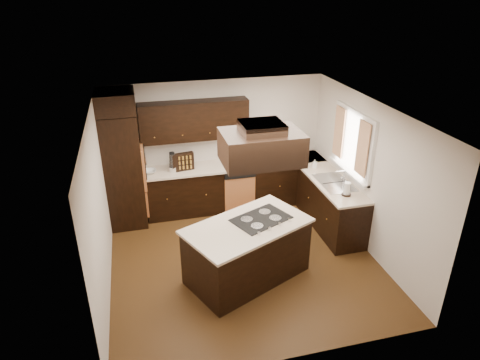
# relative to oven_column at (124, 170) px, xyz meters

# --- Properties ---
(floor) EXTENTS (4.20, 4.20, 0.02)m
(floor) POSITION_rel_oven_column_xyz_m (1.78, -1.71, -1.07)
(floor) COLOR #583717
(floor) RESTS_ON ground
(ceiling) EXTENTS (4.20, 4.20, 0.02)m
(ceiling) POSITION_rel_oven_column_xyz_m (1.78, -1.71, 1.45)
(ceiling) COLOR white
(ceiling) RESTS_ON ground
(wall_back) EXTENTS (4.20, 0.02, 2.50)m
(wall_back) POSITION_rel_oven_column_xyz_m (1.78, 0.40, 0.19)
(wall_back) COLOR beige
(wall_back) RESTS_ON ground
(wall_front) EXTENTS (4.20, 0.02, 2.50)m
(wall_front) POSITION_rel_oven_column_xyz_m (1.78, -3.81, 0.19)
(wall_front) COLOR beige
(wall_front) RESTS_ON ground
(wall_left) EXTENTS (0.02, 4.20, 2.50)m
(wall_left) POSITION_rel_oven_column_xyz_m (-0.33, -1.71, 0.19)
(wall_left) COLOR beige
(wall_left) RESTS_ON ground
(wall_right) EXTENTS (0.02, 4.20, 2.50)m
(wall_right) POSITION_rel_oven_column_xyz_m (3.88, -1.71, 0.19)
(wall_right) COLOR beige
(wall_right) RESTS_ON ground
(oven_column) EXTENTS (0.65, 0.75, 2.12)m
(oven_column) POSITION_rel_oven_column_xyz_m (0.00, 0.00, 0.00)
(oven_column) COLOR black
(oven_column) RESTS_ON floor
(wall_oven_face) EXTENTS (0.05, 0.62, 0.78)m
(wall_oven_face) POSITION_rel_oven_column_xyz_m (0.35, 0.00, 0.06)
(wall_oven_face) COLOR #C2703D
(wall_oven_face) RESTS_ON oven_column
(base_cabinets_back) EXTENTS (2.93, 0.60, 0.88)m
(base_cabinets_back) POSITION_rel_oven_column_xyz_m (1.81, 0.09, -0.62)
(base_cabinets_back) COLOR black
(base_cabinets_back) RESTS_ON floor
(base_cabinets_right) EXTENTS (0.60, 2.40, 0.88)m
(base_cabinets_right) POSITION_rel_oven_column_xyz_m (3.58, -0.80, -0.62)
(base_cabinets_right) COLOR black
(base_cabinets_right) RESTS_ON floor
(countertop_back) EXTENTS (2.93, 0.63, 0.04)m
(countertop_back) POSITION_rel_oven_column_xyz_m (1.81, 0.08, -0.16)
(countertop_back) COLOR beige
(countertop_back) RESTS_ON base_cabinets_back
(countertop_right) EXTENTS (0.63, 2.40, 0.04)m
(countertop_right) POSITION_rel_oven_column_xyz_m (3.56, -0.80, -0.16)
(countertop_right) COLOR beige
(countertop_right) RESTS_ON base_cabinets_right
(upper_cabinets) EXTENTS (2.00, 0.34, 0.72)m
(upper_cabinets) POSITION_rel_oven_column_xyz_m (1.34, 0.23, 0.75)
(upper_cabinets) COLOR black
(upper_cabinets) RESTS_ON wall_back
(dishwasher_front) EXTENTS (0.60, 0.05, 0.72)m
(dishwasher_front) POSITION_rel_oven_column_xyz_m (2.10, -0.20, -0.66)
(dishwasher_front) COLOR #C2703D
(dishwasher_front) RESTS_ON floor
(window_frame) EXTENTS (0.06, 1.32, 1.12)m
(window_frame) POSITION_rel_oven_column_xyz_m (3.85, -1.16, 0.59)
(window_frame) COLOR white
(window_frame) RESTS_ON wall_right
(window_pane) EXTENTS (0.00, 1.20, 1.00)m
(window_pane) POSITION_rel_oven_column_xyz_m (3.87, -1.16, 0.59)
(window_pane) COLOR white
(window_pane) RESTS_ON wall_right
(curtain_left) EXTENTS (0.02, 0.34, 0.90)m
(curtain_left) POSITION_rel_oven_column_xyz_m (3.79, -1.57, 0.64)
(curtain_left) COLOR beige
(curtain_left) RESTS_ON wall_right
(curtain_right) EXTENTS (0.02, 0.34, 0.90)m
(curtain_right) POSITION_rel_oven_column_xyz_m (3.79, -0.74, 0.64)
(curtain_right) COLOR beige
(curtain_right) RESTS_ON wall_right
(sink_rim) EXTENTS (0.52, 0.84, 0.01)m
(sink_rim) POSITION_rel_oven_column_xyz_m (3.58, -1.16, -0.14)
(sink_rim) COLOR silver
(sink_rim) RESTS_ON countertop_right
(island) EXTENTS (1.99, 1.59, 0.88)m
(island) POSITION_rel_oven_column_xyz_m (1.72, -2.14, -0.62)
(island) COLOR black
(island) RESTS_ON floor
(island_top) EXTENTS (2.07, 1.68, 0.04)m
(island_top) POSITION_rel_oven_column_xyz_m (1.72, -2.14, -0.16)
(island_top) COLOR beige
(island_top) RESTS_ON island
(cooktop) EXTENTS (0.98, 0.84, 0.01)m
(cooktop) POSITION_rel_oven_column_xyz_m (1.96, -2.03, -0.13)
(cooktop) COLOR black
(cooktop) RESTS_ON island_top
(range_hood) EXTENTS (1.05, 0.72, 0.42)m
(range_hood) POSITION_rel_oven_column_xyz_m (1.88, -2.25, 1.10)
(range_hood) COLOR black
(range_hood) RESTS_ON ceiling
(hood_duct) EXTENTS (0.55, 0.50, 0.13)m
(hood_duct) POSITION_rel_oven_column_xyz_m (1.88, -2.25, 1.38)
(hood_duct) COLOR black
(hood_duct) RESTS_ON ceiling
(blender_base) EXTENTS (0.15, 0.15, 0.10)m
(blender_base) POSITION_rel_oven_column_xyz_m (0.88, 0.02, -0.09)
(blender_base) COLOR silver
(blender_base) RESTS_ON countertop_back
(blender_pitcher) EXTENTS (0.13, 0.13, 0.26)m
(blender_pitcher) POSITION_rel_oven_column_xyz_m (0.88, 0.02, 0.09)
(blender_pitcher) COLOR silver
(blender_pitcher) RESTS_ON blender_base
(spice_rack) EXTENTS (0.42, 0.17, 0.34)m
(spice_rack) POSITION_rel_oven_column_xyz_m (1.07, 0.04, 0.03)
(spice_rack) COLOR black
(spice_rack) RESTS_ON countertop_back
(mixing_bowl) EXTENTS (0.25, 0.25, 0.06)m
(mixing_bowl) POSITION_rel_oven_column_xyz_m (0.45, 0.06, -0.11)
(mixing_bowl) COLOR white
(mixing_bowl) RESTS_ON countertop_back
(soap_bottle) EXTENTS (0.10, 0.10, 0.17)m
(soap_bottle) POSITION_rel_oven_column_xyz_m (3.49, -0.46, -0.06)
(soap_bottle) COLOR white
(soap_bottle) RESTS_ON countertop_right
(paper_towel) EXTENTS (0.12, 0.12, 0.23)m
(paper_towel) POSITION_rel_oven_column_xyz_m (3.56, -1.64, -0.03)
(paper_towel) COLOR white
(paper_towel) RESTS_ON countertop_right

